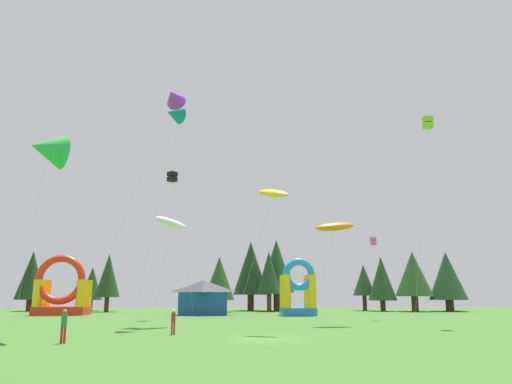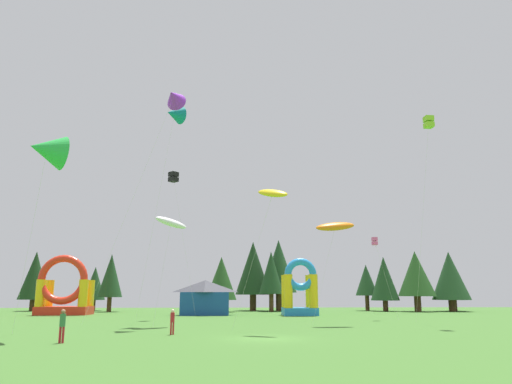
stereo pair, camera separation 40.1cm
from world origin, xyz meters
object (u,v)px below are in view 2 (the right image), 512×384
at_px(kite_teal_delta, 174,114).
at_px(person_far_side, 172,319).
at_px(kite_orange_parafoil, 335,227).
at_px(kite_yellow_parafoil, 273,193).
at_px(kite_lime_box, 429,123).
at_px(festival_tent, 205,298).
at_px(inflatable_orange_dome, 64,293).
at_px(kite_white_parafoil, 171,223).
at_px(kite_black_box, 173,177).
at_px(inflatable_yellow_castle, 300,293).
at_px(kite_purple_delta, 174,97).
at_px(kite_green_delta, 47,150).
at_px(kite_pink_box, 375,241).
at_px(person_left_edge, 62,323).

xyz_separation_m(kite_teal_delta, person_far_side, (1.77, -11.20, -18.47)).
bearing_deg(kite_orange_parafoil, kite_yellow_parafoil, -129.10).
distance_m(kite_lime_box, festival_tent, 32.90).
bearing_deg(inflatable_orange_dome, kite_orange_parafoil, -34.58).
bearing_deg(kite_white_parafoil, kite_teal_delta, 98.18).
relative_size(kite_black_box, person_far_side, 9.73).
relative_size(kite_teal_delta, inflatable_orange_dome, 2.81).
bearing_deg(kite_teal_delta, kite_orange_parafoil, -10.21).
distance_m(inflatable_yellow_castle, festival_tent, 11.53).
relative_size(inflatable_orange_dome, festival_tent, 1.25).
bearing_deg(inflatable_yellow_castle, kite_purple_delta, -126.46).
bearing_deg(kite_black_box, kite_purple_delta, -84.00).
xyz_separation_m(kite_green_delta, kite_black_box, (5.43, 22.07, 3.50)).
distance_m(kite_pink_box, inflatable_yellow_castle, 12.57).
distance_m(kite_pink_box, kite_yellow_parafoil, 19.92).
distance_m(kite_teal_delta, kite_black_box, 9.48).
xyz_separation_m(kite_purple_delta, person_far_side, (1.45, -7.84, -18.78)).
relative_size(kite_orange_parafoil, festival_tent, 1.56).
relative_size(kite_green_delta, inflatable_yellow_castle, 1.92).
bearing_deg(inflatable_yellow_castle, person_left_edge, -119.13).
relative_size(kite_orange_parafoil, kite_pink_box, 1.08).
relative_size(kite_pink_box, kite_yellow_parafoil, 0.81).
relative_size(kite_purple_delta, kite_pink_box, 2.49).
height_order(kite_black_box, festival_tent, kite_black_box).
height_order(kite_green_delta, festival_tent, kite_green_delta).
relative_size(kite_lime_box, person_left_edge, 10.14).
bearing_deg(kite_white_parafoil, inflatable_yellow_castle, 53.50).
bearing_deg(kite_yellow_parafoil, kite_black_box, 117.00).
distance_m(kite_orange_parafoil, person_far_side, 17.11).
relative_size(kite_green_delta, kite_purple_delta, 0.62).
distance_m(kite_green_delta, kite_orange_parafoil, 23.91).
height_order(kite_white_parafoil, festival_tent, kite_white_parafoil).
xyz_separation_m(kite_orange_parafoil, kite_pink_box, (5.90, 8.32, -0.42)).
bearing_deg(kite_orange_parafoil, inflatable_yellow_castle, 92.57).
distance_m(kite_orange_parafoil, kite_lime_box, 12.71).
xyz_separation_m(kite_white_parafoil, inflatable_orange_dome, (-15.40, 20.89, -5.89)).
relative_size(kite_purple_delta, kite_yellow_parafoil, 2.00).
distance_m(kite_white_parafoil, festival_tent, 20.80).
height_order(kite_white_parafoil, kite_pink_box, kite_white_parafoil).
bearing_deg(person_far_side, kite_teal_delta, -101.93).
bearing_deg(kite_green_delta, inflatable_yellow_castle, 54.77).
bearing_deg(kite_white_parafoil, kite_pink_box, 23.76).
bearing_deg(festival_tent, kite_pink_box, -30.96).
distance_m(inflatable_yellow_castle, inflatable_orange_dome, 28.91).
xyz_separation_m(kite_yellow_parafoil, festival_tent, (-6.10, 26.65, -7.63)).
xyz_separation_m(kite_black_box, kite_lime_box, (24.10, -12.12, 2.45)).
relative_size(kite_green_delta, kite_yellow_parafoil, 1.25).
height_order(kite_orange_parafoil, kite_yellow_parafoil, kite_yellow_parafoil).
xyz_separation_m(kite_purple_delta, inflatable_yellow_castle, (13.51, 18.28, -17.09)).
bearing_deg(person_far_side, kite_orange_parafoil, -167.21).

